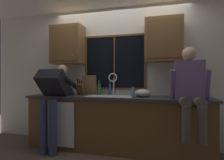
{
  "coord_description": "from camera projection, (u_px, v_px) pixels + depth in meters",
  "views": [
    {
      "loc": [
        0.74,
        -3.34,
        1.22
      ],
      "look_at": [
        -0.06,
        -0.3,
        1.2
      ],
      "focal_mm": 29.47,
      "sensor_mm": 36.0,
      "label": 1
    }
  ],
  "objects": [
    {
      "name": "window_frame_left",
      "position": [
        86.0,
        63.0,
        3.57
      ],
      "size": [
        0.03,
        0.02,
        0.95
      ],
      "primitive_type": "cube",
      "color": "brown"
    },
    {
      "name": "window_frame_bottom",
      "position": [
        114.0,
        89.0,
        3.43
      ],
      "size": [
        1.17,
        0.02,
        0.04
      ],
      "primitive_type": "cube",
      "color": "brown"
    },
    {
      "name": "mixing_bowl",
      "position": [
        143.0,
        93.0,
        3.04
      ],
      "size": [
        0.27,
        0.27,
        0.13
      ],
      "primitive_type": "ellipsoid",
      "color": "silver",
      "rests_on": "countertop"
    },
    {
      "name": "lower_cabinet_run",
      "position": [
        116.0,
        124.0,
        3.15
      ],
      "size": [
        3.04,
        0.58,
        0.88
      ],
      "primitive_type": "cube",
      "color": "brown",
      "rests_on": "floor"
    },
    {
      "name": "back_wall",
      "position": [
        120.0,
        76.0,
        3.48
      ],
      "size": [
        5.44,
        0.12,
        2.55
      ],
      "primitive_type": "cube",
      "color": "silver",
      "rests_on": "floor"
    },
    {
      "name": "window_glass",
      "position": [
        115.0,
        62.0,
        3.43
      ],
      "size": [
        1.1,
        0.02,
        0.95
      ],
      "primitive_type": "cube",
      "color": "black"
    },
    {
      "name": "dishwasher_front",
      "position": [
        58.0,
        124.0,
        3.07
      ],
      "size": [
        0.6,
        0.02,
        0.74
      ],
      "primitive_type": "cube",
      "color": "white"
    },
    {
      "name": "window_mullion_center",
      "position": [
        114.0,
        62.0,
        3.42
      ],
      "size": [
        0.02,
        0.02,
        0.95
      ],
      "primitive_type": "cube",
      "color": "brown"
    },
    {
      "name": "soap_dispenser",
      "position": [
        133.0,
        93.0,
        2.91
      ],
      "size": [
        0.06,
        0.07,
        0.17
      ],
      "color": "#668CCC",
      "rests_on": "countertop"
    },
    {
      "name": "faucet",
      "position": [
        113.0,
        81.0,
        3.33
      ],
      "size": [
        0.18,
        0.09,
        0.4
      ],
      "color": "silver",
      "rests_on": "countertop"
    },
    {
      "name": "countertop",
      "position": [
        115.0,
        97.0,
        3.12
      ],
      "size": [
        3.1,
        0.62,
        0.04
      ],
      "primitive_type": "cube",
      "color": "#38383D",
      "rests_on": "lower_cabinet_run"
    },
    {
      "name": "sink",
      "position": [
        110.0,
        102.0,
        3.16
      ],
      "size": [
        0.8,
        0.46,
        0.21
      ],
      "color": "silver",
      "rests_on": "lower_cabinet_run"
    },
    {
      "name": "person_standing",
      "position": [
        54.0,
        95.0,
        3.12
      ],
      "size": [
        0.53,
        0.72,
        1.48
      ],
      "color": "#384260",
      "rests_on": "floor"
    },
    {
      "name": "bottle_green_glass",
      "position": [
        99.0,
        89.0,
        3.38
      ],
      "size": [
        0.07,
        0.07,
        0.28
      ],
      "color": "#1E592D",
      "rests_on": "countertop"
    },
    {
      "name": "upper_cabinet_right",
      "position": [
        164.0,
        40.0,
        3.05
      ],
      "size": [
        0.6,
        0.36,
        0.72
      ],
      "color": "brown"
    },
    {
      "name": "upper_cabinet_left",
      "position": [
        68.0,
        45.0,
        3.5
      ],
      "size": [
        0.6,
        0.36,
        0.72
      ],
      "color": "brown"
    },
    {
      "name": "bottle_tall_clear",
      "position": [
        110.0,
        89.0,
        3.39
      ],
      "size": [
        0.05,
        0.05,
        0.26
      ],
      "color": "#334C8C",
      "rests_on": "countertop"
    },
    {
      "name": "window_frame_top",
      "position": [
        114.0,
        36.0,
        3.42
      ],
      "size": [
        1.17,
        0.02,
        0.04
      ],
      "primitive_type": "cube",
      "color": "brown"
    },
    {
      "name": "window_frame_right",
      "position": [
        145.0,
        62.0,
        3.28
      ],
      "size": [
        0.04,
        0.02,
        0.95
      ],
      "primitive_type": "cube",
      "color": "brown"
    },
    {
      "name": "person_sitting_on_counter",
      "position": [
        190.0,
        87.0,
        2.58
      ],
      "size": [
        0.54,
        0.59,
        1.26
      ],
      "color": "#595147",
      "rests_on": "countertop"
    },
    {
      "name": "knife_block",
      "position": [
        81.0,
        89.0,
        3.38
      ],
      "size": [
        0.12,
        0.18,
        0.32
      ],
      "color": "brown",
      "rests_on": "countertop"
    },
    {
      "name": "cutting_board",
      "position": [
        90.0,
        85.0,
        3.48
      ],
      "size": [
        0.28,
        0.1,
        0.36
      ],
      "primitive_type": "cube",
      "rotation": [
        0.21,
        0.0,
        0.0
      ],
      "color": "#997047",
      "rests_on": "countertop"
    }
  ]
}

